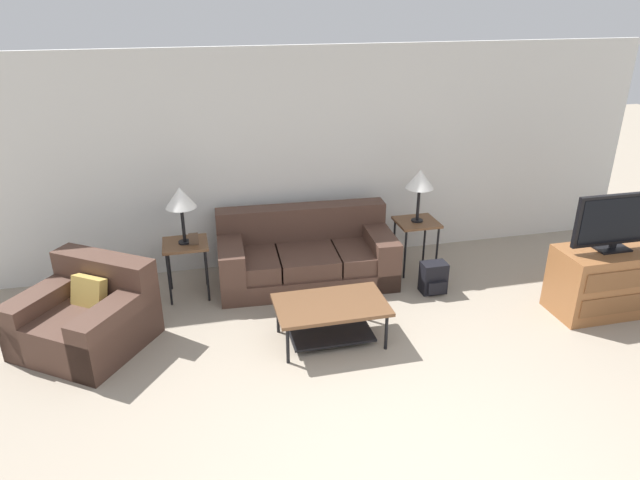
{
  "coord_description": "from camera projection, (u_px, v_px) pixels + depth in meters",
  "views": [
    {
      "loc": [
        -1.37,
        -2.62,
        3.16
      ],
      "look_at": [
        -0.11,
        2.59,
        0.8
      ],
      "focal_mm": 32.0,
      "sensor_mm": 36.0,
      "label": 1
    }
  ],
  "objects": [
    {
      "name": "backpack",
      "position": [
        434.0,
        278.0,
        6.42
      ],
      "size": [
        0.28,
        0.27,
        0.36
      ],
      "color": "black",
      "rests_on": "ground_plane"
    },
    {
      "name": "armchair",
      "position": [
        87.0,
        317.0,
        5.44
      ],
      "size": [
        1.44,
        1.43,
        0.8
      ],
      "color": "#4C3328",
      "rests_on": "ground_plane"
    },
    {
      "name": "picture_frame",
      "position": [
        194.0,
        239.0,
        6.11
      ],
      "size": [
        0.1,
        0.04,
        0.13
      ],
      "color": "#4C3828",
      "rests_on": "side_table_left"
    },
    {
      "name": "tv_console",
      "position": [
        605.0,
        281.0,
        5.97
      ],
      "size": [
        1.06,
        0.56,
        0.72
      ],
      "color": "#935B33",
      "rests_on": "ground_plane"
    },
    {
      "name": "side_table_left",
      "position": [
        186.0,
        249.0,
        6.21
      ],
      "size": [
        0.48,
        0.45,
        0.64
      ],
      "color": "brown",
      "rests_on": "ground_plane"
    },
    {
      "name": "couch",
      "position": [
        306.0,
        257.0,
        6.66
      ],
      "size": [
        2.06,
        1.05,
        0.82
      ],
      "color": "#4C3328",
      "rests_on": "ground_plane"
    },
    {
      "name": "table_lamp_left",
      "position": [
        180.0,
        199.0,
        5.97
      ],
      "size": [
        0.33,
        0.33,
        0.63
      ],
      "color": "black",
      "rests_on": "side_table_left"
    },
    {
      "name": "wall_back",
      "position": [
        304.0,
        159.0,
        6.82
      ],
      "size": [
        8.75,
        0.06,
        2.6
      ],
      "color": "silver",
      "rests_on": "ground_plane"
    },
    {
      "name": "coffee_table",
      "position": [
        331.0,
        313.0,
        5.47
      ],
      "size": [
        1.07,
        0.65,
        0.42
      ],
      "color": "brown",
      "rests_on": "ground_plane"
    },
    {
      "name": "side_table_right",
      "position": [
        416.0,
        227.0,
        6.79
      ],
      "size": [
        0.48,
        0.45,
        0.64
      ],
      "color": "brown",
      "rests_on": "ground_plane"
    },
    {
      "name": "television",
      "position": [
        618.0,
        221.0,
        5.7
      ],
      "size": [
        0.97,
        0.2,
        0.6
      ],
      "color": "black",
      "rests_on": "tv_console"
    },
    {
      "name": "table_lamp_right",
      "position": [
        420.0,
        180.0,
        6.55
      ],
      "size": [
        0.33,
        0.33,
        0.63
      ],
      "color": "black",
      "rests_on": "side_table_right"
    }
  ]
}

